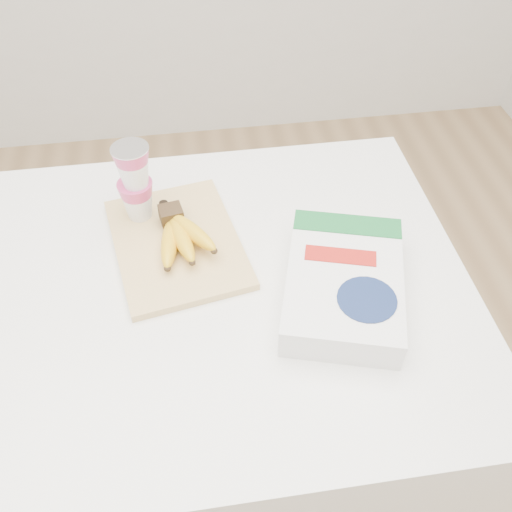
{
  "coord_description": "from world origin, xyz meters",
  "views": [
    {
      "loc": [
        0.11,
        -0.75,
        1.83
      ],
      "look_at": [
        0.23,
        0.02,
        1.02
      ],
      "focal_mm": 40.0,
      "sensor_mm": 36.0,
      "label": 1
    }
  ],
  "objects_px": {
    "cereal_box": "(344,283)",
    "yogurt_stack": "(135,181)",
    "cutting_board": "(177,243)",
    "table": "(170,413)",
    "bananas": "(180,235)"
  },
  "relations": [
    {
      "from": "cereal_box",
      "to": "yogurt_stack",
      "type": "bearing_deg",
      "value": 160.99
    },
    {
      "from": "cutting_board",
      "to": "yogurt_stack",
      "type": "bearing_deg",
      "value": 118.39
    },
    {
      "from": "table",
      "to": "bananas",
      "type": "height_order",
      "value": "bananas"
    },
    {
      "from": "cutting_board",
      "to": "yogurt_stack",
      "type": "distance_m",
      "value": 0.16
    },
    {
      "from": "cutting_board",
      "to": "cereal_box",
      "type": "distance_m",
      "value": 0.36
    },
    {
      "from": "cutting_board",
      "to": "yogurt_stack",
      "type": "xyz_separation_m",
      "value": [
        -0.07,
        0.09,
        0.11
      ]
    },
    {
      "from": "yogurt_stack",
      "to": "cereal_box",
      "type": "height_order",
      "value": "yogurt_stack"
    },
    {
      "from": "table",
      "to": "cereal_box",
      "type": "height_order",
      "value": "cereal_box"
    },
    {
      "from": "table",
      "to": "yogurt_stack",
      "type": "relative_size",
      "value": 7.28
    },
    {
      "from": "yogurt_stack",
      "to": "cereal_box",
      "type": "distance_m",
      "value": 0.48
    },
    {
      "from": "cutting_board",
      "to": "cereal_box",
      "type": "height_order",
      "value": "cereal_box"
    },
    {
      "from": "yogurt_stack",
      "to": "bananas",
      "type": "bearing_deg",
      "value": -50.76
    },
    {
      "from": "cutting_board",
      "to": "bananas",
      "type": "relative_size",
      "value": 1.89
    },
    {
      "from": "yogurt_stack",
      "to": "cereal_box",
      "type": "relative_size",
      "value": 0.49
    },
    {
      "from": "cutting_board",
      "to": "bananas",
      "type": "bearing_deg",
      "value": -56.85
    }
  ]
}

